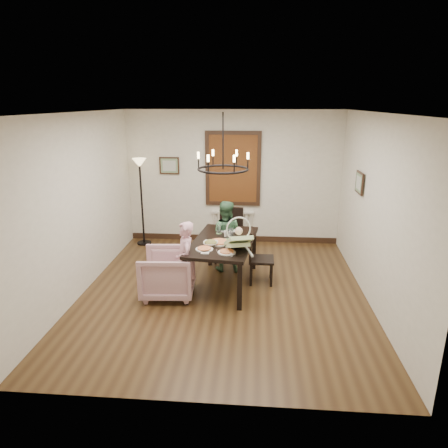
# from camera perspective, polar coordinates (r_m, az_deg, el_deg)

# --- Properties ---
(room_shell) EXTENTS (4.51, 5.00, 2.81)m
(room_shell) POSITION_cam_1_polar(r_m,az_deg,el_deg) (6.41, 0.18, 3.11)
(room_shell) COLOR #50361B
(room_shell) RESTS_ON ground
(dining_table) EXTENTS (1.14, 1.78, 0.78)m
(dining_table) POSITION_cam_1_polar(r_m,az_deg,el_deg) (6.52, -0.13, -3.07)
(dining_table) COLOR black
(dining_table) RESTS_ON room_shell
(chair_far) EXTENTS (0.55, 0.55, 1.05)m
(chair_far) POSITION_cam_1_polar(r_m,az_deg,el_deg) (7.52, 0.60, -1.70)
(chair_far) COLOR black
(chair_far) RESTS_ON room_shell
(chair_right) EXTENTS (0.42, 0.42, 0.93)m
(chair_right) POSITION_cam_1_polar(r_m,az_deg,el_deg) (6.73, 5.39, -4.62)
(chair_right) COLOR black
(chair_right) RESTS_ON room_shell
(armchair) EXTENTS (0.87, 0.85, 0.75)m
(armchair) POSITION_cam_1_polar(r_m,az_deg,el_deg) (6.36, -8.11, -6.97)
(armchair) COLOR #CD9CAE
(armchair) RESTS_ON room_shell
(elderly_woman) EXTENTS (0.34, 0.43, 1.02)m
(elderly_woman) POSITION_cam_1_polar(r_m,az_deg,el_deg) (6.19, -5.52, -6.15)
(elderly_woman) COLOR #DA9AAB
(elderly_woman) RESTS_ON room_shell
(seated_man) EXTENTS (0.53, 0.42, 1.07)m
(seated_man) POSITION_cam_1_polar(r_m,az_deg,el_deg) (7.18, 0.12, -2.54)
(seated_man) COLOR #3E6946
(seated_man) RESTS_ON room_shell
(baby_bouncer) EXTENTS (0.54, 0.64, 0.36)m
(baby_bouncer) POSITION_cam_1_polar(r_m,az_deg,el_deg) (5.99, 2.05, -2.25)
(baby_bouncer) COLOR beige
(baby_bouncer) RESTS_ON dining_table
(salad_bowl) EXTENTS (0.28, 0.28, 0.07)m
(salad_bowl) POSITION_cam_1_polar(r_m,az_deg,el_deg) (6.27, -1.91, -2.76)
(salad_bowl) COLOR white
(salad_bowl) RESTS_ON dining_table
(pizza_platter) EXTENTS (0.33, 0.33, 0.04)m
(pizza_platter) POSITION_cam_1_polar(r_m,az_deg,el_deg) (6.36, -0.72, -2.61)
(pizza_platter) COLOR tan
(pizza_platter) RESTS_ON dining_table
(drinking_glass) EXTENTS (0.08, 0.08, 0.15)m
(drinking_glass) POSITION_cam_1_polar(r_m,az_deg,el_deg) (6.57, 0.73, -1.43)
(drinking_glass) COLOR silver
(drinking_glass) RESTS_ON dining_table
(window_blinds) EXTENTS (1.00, 0.03, 1.40)m
(window_blinds) POSITION_cam_1_polar(r_m,az_deg,el_deg) (8.41, 1.29, 7.88)
(window_blinds) COLOR brown
(window_blinds) RESTS_ON room_shell
(radiator) EXTENTS (0.92, 0.12, 0.62)m
(radiator) POSITION_cam_1_polar(r_m,az_deg,el_deg) (8.72, 1.25, -0.23)
(radiator) COLOR silver
(radiator) RESTS_ON room_shell
(picture_back) EXTENTS (0.42, 0.03, 0.36)m
(picture_back) POSITION_cam_1_polar(r_m,az_deg,el_deg) (8.60, -7.81, 8.26)
(picture_back) COLOR black
(picture_back) RESTS_ON room_shell
(picture_right) EXTENTS (0.03, 0.42, 0.36)m
(picture_right) POSITION_cam_1_polar(r_m,az_deg,el_deg) (7.07, 18.79, 5.61)
(picture_right) COLOR black
(picture_right) RESTS_ON room_shell
(floor_lamp) EXTENTS (0.30, 0.30, 1.80)m
(floor_lamp) POSITION_cam_1_polar(r_m,az_deg,el_deg) (8.58, -11.66, 2.93)
(floor_lamp) COLOR black
(floor_lamp) RESTS_ON room_shell
(chandelier) EXTENTS (0.80, 0.80, 0.04)m
(chandelier) POSITION_cam_1_polar(r_m,az_deg,el_deg) (6.20, -0.14, 7.84)
(chandelier) COLOR black
(chandelier) RESTS_ON room_shell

